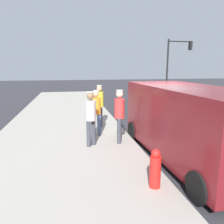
{
  "coord_description": "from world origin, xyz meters",
  "views": [
    {
      "loc": [
        3.18,
        7.5,
        2.7
      ],
      "look_at": [
        1.65,
        -0.4,
        1.05
      ],
      "focal_mm": 35.36,
      "sensor_mm": 36.0,
      "label": 1
    }
  ],
  "objects_px": {
    "traffic_light_corner": "(176,58)",
    "pedestrian_in_yellow": "(99,103)",
    "parked_van": "(187,121)",
    "parking_meter_near": "(120,108)",
    "pedestrian_in_gray": "(91,115)",
    "pedestrian_in_orange": "(96,110)",
    "fire_hydrant": "(155,169)",
    "pedestrian_in_red": "(119,113)"
  },
  "relations": [
    {
      "from": "traffic_light_corner",
      "to": "parked_van",
      "type": "bearing_deg",
      "value": 64.71
    },
    {
      "from": "pedestrian_in_red",
      "to": "pedestrian_in_orange",
      "type": "bearing_deg",
      "value": -56.78
    },
    {
      "from": "parking_meter_near",
      "to": "pedestrian_in_gray",
      "type": "distance_m",
      "value": 1.54
    },
    {
      "from": "pedestrian_in_red",
      "to": "traffic_light_corner",
      "type": "xyz_separation_m",
      "value": [
        -8.26,
        -12.51,
        2.32
      ]
    },
    {
      "from": "pedestrian_in_gray",
      "to": "pedestrian_in_red",
      "type": "xyz_separation_m",
      "value": [
        -0.97,
        -0.12,
        0.01
      ]
    },
    {
      "from": "pedestrian_in_gray",
      "to": "parked_van",
      "type": "bearing_deg",
      "value": 155.41
    },
    {
      "from": "parking_meter_near",
      "to": "parked_van",
      "type": "relative_size",
      "value": 0.29
    },
    {
      "from": "pedestrian_in_red",
      "to": "traffic_light_corner",
      "type": "relative_size",
      "value": 0.35
    },
    {
      "from": "parking_meter_near",
      "to": "pedestrian_in_yellow",
      "type": "xyz_separation_m",
      "value": [
        0.57,
        -1.44,
        0.0
      ]
    },
    {
      "from": "pedestrian_in_orange",
      "to": "fire_hydrant",
      "type": "relative_size",
      "value": 1.98
    },
    {
      "from": "parked_van",
      "to": "fire_hydrant",
      "type": "relative_size",
      "value": 6.13
    },
    {
      "from": "pedestrian_in_yellow",
      "to": "parked_van",
      "type": "height_order",
      "value": "parked_van"
    },
    {
      "from": "pedestrian_in_gray",
      "to": "traffic_light_corner",
      "type": "height_order",
      "value": "traffic_light_corner"
    },
    {
      "from": "pedestrian_in_yellow",
      "to": "parked_van",
      "type": "bearing_deg",
      "value": 119.65
    },
    {
      "from": "parked_van",
      "to": "pedestrian_in_yellow",
      "type": "bearing_deg",
      "value": -60.35
    },
    {
      "from": "pedestrian_in_orange",
      "to": "pedestrian_in_red",
      "type": "bearing_deg",
      "value": 123.22
    },
    {
      "from": "pedestrian_in_red",
      "to": "fire_hydrant",
      "type": "distance_m",
      "value": 3.02
    },
    {
      "from": "pedestrian_in_red",
      "to": "traffic_light_corner",
      "type": "height_order",
      "value": "traffic_light_corner"
    },
    {
      "from": "parking_meter_near",
      "to": "pedestrian_in_red",
      "type": "bearing_deg",
      "value": 76.04
    },
    {
      "from": "pedestrian_in_orange",
      "to": "parked_van",
      "type": "relative_size",
      "value": 0.32
    },
    {
      "from": "pedestrian_in_gray",
      "to": "pedestrian_in_orange",
      "type": "xyz_separation_m",
      "value": [
        -0.32,
        -1.13,
        -0.05
      ]
    },
    {
      "from": "pedestrian_in_gray",
      "to": "traffic_light_corner",
      "type": "distance_m",
      "value": 15.83
    },
    {
      "from": "pedestrian_in_yellow",
      "to": "fire_hydrant",
      "type": "bearing_deg",
      "value": 95.15
    },
    {
      "from": "pedestrian_in_yellow",
      "to": "parked_van",
      "type": "distance_m",
      "value": 4.19
    },
    {
      "from": "parking_meter_near",
      "to": "pedestrian_in_gray",
      "type": "relative_size",
      "value": 0.85
    },
    {
      "from": "pedestrian_in_gray",
      "to": "fire_hydrant",
      "type": "bearing_deg",
      "value": 111.02
    },
    {
      "from": "traffic_light_corner",
      "to": "fire_hydrant",
      "type": "xyz_separation_m",
      "value": [
        8.15,
        15.46,
        -2.95
      ]
    },
    {
      "from": "pedestrian_in_yellow",
      "to": "pedestrian_in_red",
      "type": "distance_m",
      "value": 2.32
    },
    {
      "from": "parked_van",
      "to": "fire_hydrant",
      "type": "distance_m",
      "value": 2.34
    },
    {
      "from": "pedestrian_in_red",
      "to": "fire_hydrant",
      "type": "relative_size",
      "value": 2.1
    },
    {
      "from": "traffic_light_corner",
      "to": "fire_hydrant",
      "type": "height_order",
      "value": "traffic_light_corner"
    },
    {
      "from": "parking_meter_near",
      "to": "parked_van",
      "type": "distance_m",
      "value": 2.67
    },
    {
      "from": "parking_meter_near",
      "to": "fire_hydrant",
      "type": "bearing_deg",
      "value": 88.49
    },
    {
      "from": "pedestrian_in_gray",
      "to": "parked_van",
      "type": "xyz_separation_m",
      "value": [
        -2.69,
        1.23,
        -0.03
      ]
    },
    {
      "from": "pedestrian_in_gray",
      "to": "fire_hydrant",
      "type": "height_order",
      "value": "pedestrian_in_gray"
    },
    {
      "from": "parking_meter_near",
      "to": "pedestrian_in_gray",
      "type": "bearing_deg",
      "value": 39.42
    },
    {
      "from": "parking_meter_near",
      "to": "pedestrian_in_yellow",
      "type": "bearing_deg",
      "value": -68.27
    },
    {
      "from": "traffic_light_corner",
      "to": "pedestrian_in_yellow",
      "type": "bearing_deg",
      "value": 49.86
    },
    {
      "from": "pedestrian_in_gray",
      "to": "parking_meter_near",
      "type": "bearing_deg",
      "value": -140.58
    },
    {
      "from": "parking_meter_near",
      "to": "pedestrian_in_orange",
      "type": "distance_m",
      "value": 0.88
    },
    {
      "from": "pedestrian_in_orange",
      "to": "pedestrian_in_gray",
      "type": "bearing_deg",
      "value": 74.26
    },
    {
      "from": "pedestrian_in_orange",
      "to": "traffic_light_corner",
      "type": "height_order",
      "value": "traffic_light_corner"
    }
  ]
}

